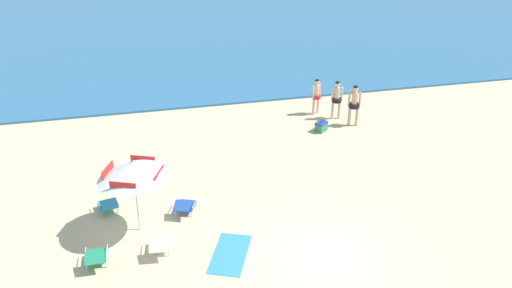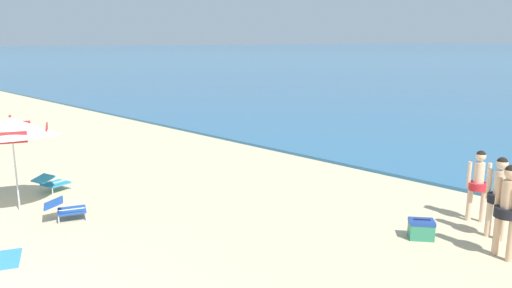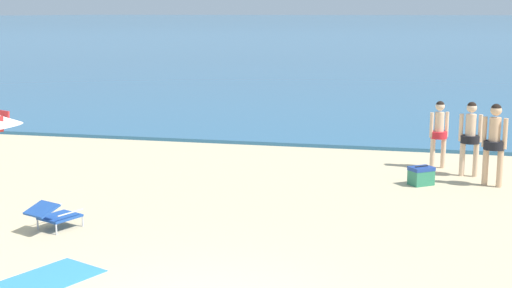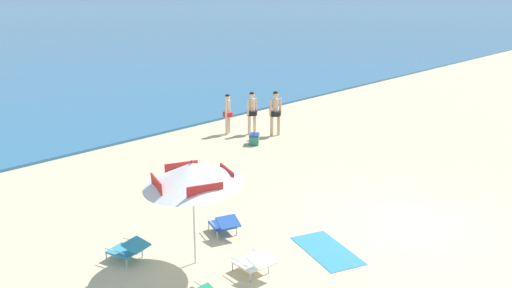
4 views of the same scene
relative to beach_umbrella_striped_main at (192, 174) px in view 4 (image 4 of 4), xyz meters
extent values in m
plane|color=#D1BA8E|center=(4.82, -2.51, -2.00)|extent=(800.00, 800.00, 0.00)
cylinder|color=silver|center=(0.00, 0.00, -0.88)|extent=(0.04, 0.04, 2.24)
cone|color=white|center=(0.00, 0.00, 0.00)|extent=(2.45, 2.43, 0.66)
cube|color=red|center=(0.29, 0.69, -0.10)|extent=(0.70, 0.32, 0.26)
cube|color=red|center=(-0.69, 0.29, -0.10)|extent=(0.32, 0.70, 0.26)
cube|color=red|center=(-0.29, -0.69, -0.10)|extent=(0.70, 0.32, 0.26)
cube|color=red|center=(0.69, -0.29, -0.10)|extent=(0.32, 0.70, 0.26)
sphere|color=red|center=(0.00, 0.00, 0.27)|extent=(0.06, 0.06, 0.06)
cube|color=teal|center=(-0.92, 1.25, -1.80)|extent=(0.65, 0.71, 0.04)
cube|color=teal|center=(-0.84, 0.91, -1.58)|extent=(0.58, 0.52, 0.14)
cylinder|color=silver|center=(-1.23, 1.47, -1.91)|extent=(0.03, 0.03, 0.18)
cylinder|color=silver|center=(-0.75, 1.58, -1.91)|extent=(0.03, 0.03, 0.18)
cylinder|color=silver|center=(-1.09, 0.91, -1.91)|extent=(0.03, 0.03, 0.18)
cylinder|color=silver|center=(-0.62, 1.03, -1.91)|extent=(0.03, 0.03, 0.18)
cylinder|color=silver|center=(-1.19, 1.18, -1.68)|extent=(0.15, 0.53, 0.02)
cylinder|color=silver|center=(-0.65, 1.32, -1.68)|extent=(0.15, 0.53, 0.02)
cylinder|color=silver|center=(-0.88, -1.24, -1.68)|extent=(0.04, 0.54, 0.02)
cube|color=#1E4799|center=(1.43, 0.65, -1.80)|extent=(0.71, 0.75, 0.04)
cube|color=#1E4799|center=(1.29, 0.31, -1.58)|extent=(0.61, 0.57, 0.17)
cylinder|color=silver|center=(1.31, 1.01, -1.91)|extent=(0.03, 0.03, 0.18)
cylinder|color=silver|center=(1.76, 0.82, -1.91)|extent=(0.03, 0.03, 0.18)
cylinder|color=silver|center=(1.09, 0.48, -1.91)|extent=(0.03, 0.03, 0.18)
cylinder|color=silver|center=(1.54, 0.29, -1.91)|extent=(0.03, 0.03, 0.18)
cylinder|color=silver|center=(1.17, 0.76, -1.68)|extent=(0.23, 0.51, 0.02)
cylinder|color=silver|center=(1.69, 0.54, -1.68)|extent=(0.23, 0.51, 0.02)
cube|color=white|center=(0.51, -1.13, -1.80)|extent=(0.59, 0.66, 0.04)
cube|color=white|center=(0.46, -1.49, -1.58)|extent=(0.54, 0.47, 0.16)
cylinder|color=silver|center=(0.30, -0.81, -1.91)|extent=(0.03, 0.03, 0.18)
cylinder|color=silver|center=(0.78, -0.87, -1.91)|extent=(0.03, 0.03, 0.18)
cylinder|color=silver|center=(0.23, -1.38, -1.91)|extent=(0.03, 0.03, 0.18)
cylinder|color=silver|center=(0.71, -1.44, -1.91)|extent=(0.03, 0.03, 0.18)
cylinder|color=silver|center=(0.23, -1.09, -1.68)|extent=(0.09, 0.54, 0.02)
cylinder|color=silver|center=(0.78, -1.16, -1.68)|extent=(0.09, 0.54, 0.02)
cylinder|color=#D8A87F|center=(9.12, 5.41, -1.57)|extent=(0.13, 0.13, 0.87)
cylinder|color=#D8A87F|center=(8.83, 5.52, -1.57)|extent=(0.13, 0.13, 0.87)
cylinder|color=black|center=(8.98, 5.46, -1.11)|extent=(0.44, 0.44, 0.18)
cylinder|color=#D8A87F|center=(8.98, 5.46, -0.82)|extent=(0.24, 0.24, 0.62)
cylinder|color=#D8A87F|center=(9.18, 5.38, -0.84)|extent=(0.09, 0.09, 0.65)
cylinder|color=#D8A87F|center=(8.78, 5.55, -0.84)|extent=(0.09, 0.09, 0.65)
sphere|color=#D8A87F|center=(8.98, 5.46, -0.36)|extent=(0.24, 0.24, 0.24)
sphere|color=black|center=(8.98, 5.46, -0.33)|extent=(0.22, 0.22, 0.22)
cylinder|color=beige|center=(8.00, 7.07, -1.60)|extent=(0.12, 0.12, 0.79)
cylinder|color=beige|center=(7.75, 6.94, -1.60)|extent=(0.12, 0.12, 0.79)
cylinder|color=red|center=(7.88, 7.01, -1.19)|extent=(0.40, 0.40, 0.17)
cylinder|color=beige|center=(7.88, 7.01, -0.93)|extent=(0.22, 0.22, 0.56)
cylinder|color=beige|center=(8.06, 7.10, -0.94)|extent=(0.09, 0.09, 0.59)
cylinder|color=beige|center=(7.70, 6.92, -0.94)|extent=(0.09, 0.09, 0.59)
sphere|color=beige|center=(7.88, 7.01, -0.51)|extent=(0.21, 0.21, 0.21)
sphere|color=black|center=(7.88, 7.01, -0.48)|extent=(0.20, 0.20, 0.20)
cylinder|color=beige|center=(8.69, 6.30, -1.58)|extent=(0.12, 0.12, 0.83)
cylinder|color=beige|center=(8.40, 6.32, -1.58)|extent=(0.12, 0.12, 0.83)
cylinder|color=black|center=(8.54, 6.31, -1.15)|extent=(0.42, 0.42, 0.17)
cylinder|color=beige|center=(8.54, 6.31, -0.87)|extent=(0.23, 0.23, 0.59)
cylinder|color=beige|center=(8.75, 6.30, -0.89)|extent=(0.09, 0.09, 0.63)
cylinder|color=beige|center=(8.34, 6.33, -0.89)|extent=(0.09, 0.09, 0.63)
sphere|color=beige|center=(8.54, 6.31, -0.43)|extent=(0.23, 0.23, 0.23)
sphere|color=black|center=(8.54, 6.31, -0.40)|extent=(0.21, 0.21, 0.21)
cube|color=#2D7F5B|center=(7.50, 5.22, -1.84)|extent=(0.59, 0.56, 0.32)
cube|color=navy|center=(7.50, 5.22, -1.64)|extent=(0.61, 0.58, 0.08)
cylinder|color=black|center=(7.50, 5.22, -1.59)|extent=(0.28, 0.22, 0.02)
cube|color=#3384BC|center=(2.34, -1.74, -1.99)|extent=(1.53, 2.01, 0.01)
camera|label=1|loc=(0.39, -12.85, 6.91)|focal=36.19mm
camera|label=2|loc=(11.69, -3.62, 1.94)|focal=33.78mm
camera|label=3|loc=(7.37, -10.02, 1.68)|focal=49.56mm
camera|label=4|loc=(-6.70, -7.90, 3.61)|focal=37.78mm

